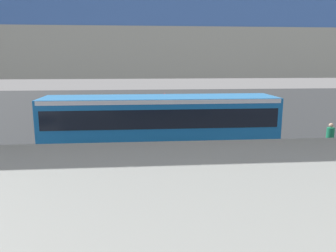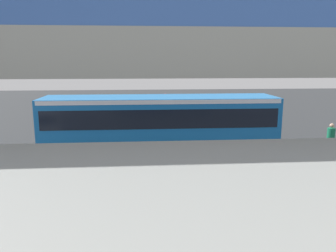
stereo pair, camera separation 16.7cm
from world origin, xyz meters
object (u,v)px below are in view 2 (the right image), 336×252
object	(u,v)px
city_bus	(160,122)
bicycle_orange	(320,162)
pedestrian	(330,141)
traffic_sign	(165,108)

from	to	relation	value
city_bus	bicycle_orange	xyz separation A→B (m)	(-7.16, 2.44, -1.51)
city_bus	bicycle_orange	world-z (taller)	city_bus
bicycle_orange	pedestrian	distance (m)	2.40
city_bus	traffic_sign	bearing A→B (deg)	-97.26
pedestrian	traffic_sign	distance (m)	9.75
city_bus	pedestrian	size ratio (longest dim) A/B	6.44
pedestrian	traffic_sign	bearing A→B (deg)	-34.01
pedestrian	traffic_sign	xyz separation A→B (m)	(8.04, -5.42, 1.00)
city_bus	bicycle_orange	size ratio (longest dim) A/B	6.52
city_bus	traffic_sign	xyz separation A→B (m)	(-0.61, -4.80, 0.01)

